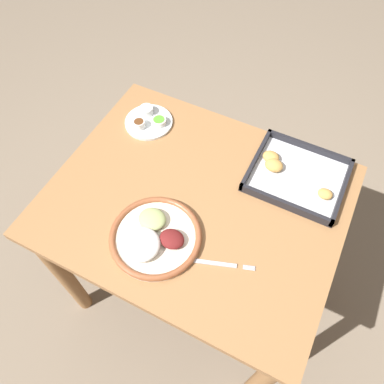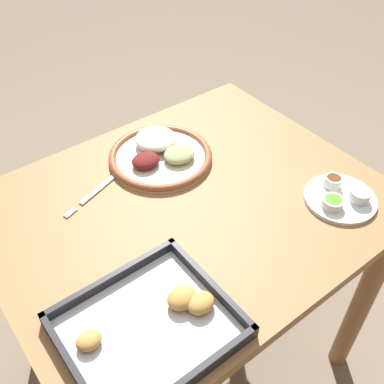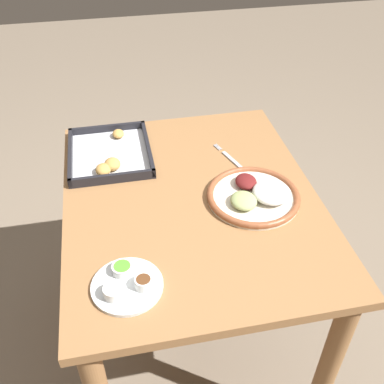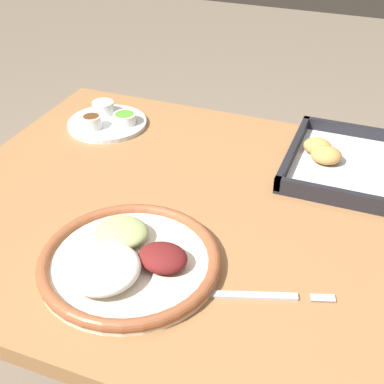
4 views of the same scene
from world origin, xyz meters
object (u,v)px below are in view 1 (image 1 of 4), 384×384
object	(u,v)px
fork	(215,263)
saucer_plate	(149,120)
dinner_plate	(154,237)
baking_tray	(294,174)

from	to	relation	value
fork	saucer_plate	distance (m)	0.60
dinner_plate	baking_tray	world-z (taller)	dinner_plate
dinner_plate	saucer_plate	bearing A→B (deg)	122.27
fork	baking_tray	world-z (taller)	baking_tray
dinner_plate	saucer_plate	xyz separation A→B (m)	(-0.25, 0.40, -0.00)
saucer_plate	baking_tray	world-z (taller)	baking_tray
dinner_plate	baking_tray	size ratio (longest dim) A/B	0.91
dinner_plate	baking_tray	xyz separation A→B (m)	(0.30, 0.41, -0.00)
fork	saucer_plate	xyz separation A→B (m)	(-0.45, 0.39, 0.01)
saucer_plate	baking_tray	bearing A→B (deg)	0.64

